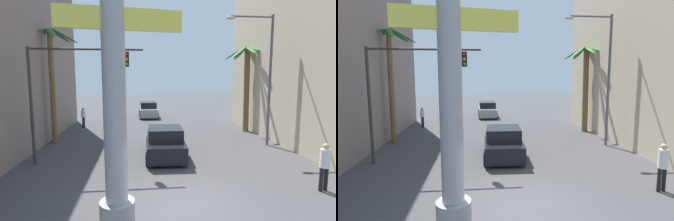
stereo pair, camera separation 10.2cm
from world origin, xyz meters
TOP-DOWN VIEW (x-y plane):
  - ground_plane at (0.00, 10.00)m, footprint 92.15×92.15m
  - neon_sign_pole at (-2.03, -0.85)m, footprint 3.65×0.99m
  - street_lamp at (5.95, 6.99)m, footprint 2.88×0.28m
  - traffic_light_mast at (-4.71, 4.85)m, footprint 5.29×0.32m
  - car_lead at (-0.05, 5.61)m, footprint 2.17×4.69m
  - car_far at (-0.43, 19.38)m, footprint 1.93×4.45m
  - palm_tree_mid_left at (-6.69, 9.06)m, footprint 3.12×3.27m
  - palm_tree_mid_right at (6.73, 11.20)m, footprint 3.23×3.38m
  - pedestrian_far_left at (-5.94, 13.98)m, footprint 0.41×0.41m
  - pedestrian_by_sign at (5.28, 0.56)m, footprint 0.37×0.37m

SIDE VIEW (x-z plane):
  - ground_plane at x=0.00m, z-range 0.00..0.00m
  - car_lead at x=-0.05m, z-range -0.08..1.48m
  - car_far at x=-0.43m, z-range -0.04..1.52m
  - pedestrian_far_left at x=-5.94m, z-range 0.14..1.79m
  - pedestrian_by_sign at x=5.28m, z-range 0.15..1.94m
  - traffic_light_mast at x=-4.71m, z-range 1.18..6.72m
  - palm_tree_mid_right at x=6.73m, z-range 0.80..7.25m
  - palm_tree_mid_left at x=-6.69m, z-range 1.02..8.17m
  - street_lamp at x=5.95m, z-range 0.81..8.55m
  - neon_sign_pole at x=-2.03m, z-range 0.24..11.51m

